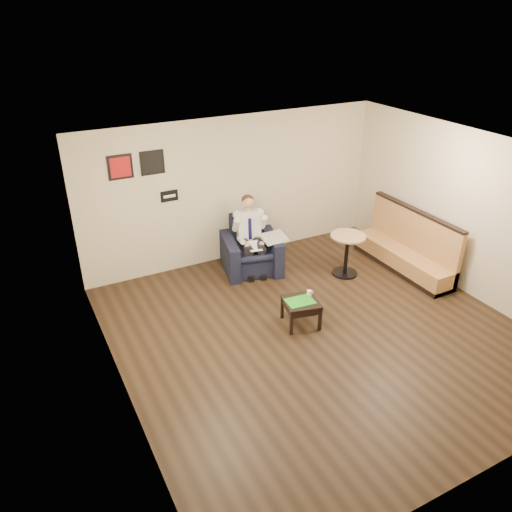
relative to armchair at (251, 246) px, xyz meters
name	(u,v)px	position (x,y,z in m)	size (l,w,h in m)	color
ground	(319,332)	(0.00, -2.31, -0.50)	(6.00, 6.00, 0.00)	black
wall_back	(235,190)	(0.00, 0.69, 0.90)	(6.00, 0.02, 2.80)	beige
wall_front	(502,378)	(0.00, -5.31, 0.90)	(6.00, 0.02, 2.80)	beige
wall_left	(115,306)	(-3.00, -2.31, 0.90)	(0.02, 6.00, 2.80)	beige
wall_right	(472,215)	(3.00, -2.31, 0.90)	(0.02, 6.00, 2.80)	beige
ceiling	(331,157)	(0.00, -2.31, 2.30)	(6.00, 6.00, 0.02)	white
seating_sign	(169,196)	(-1.30, 0.67, 1.00)	(0.32, 0.02, 0.20)	black
art_print_left	(120,167)	(-2.10, 0.67, 1.65)	(0.42, 0.03, 0.42)	#B41618
art_print_right	(152,163)	(-1.55, 0.67, 1.65)	(0.42, 0.03, 0.42)	black
armchair	(251,246)	(0.00, 0.00, 0.00)	(1.03, 1.03, 0.99)	black
seated_man	(253,240)	(-0.03, -0.13, 0.18)	(0.65, 0.97, 1.36)	silver
lap_papers	(254,246)	(-0.05, -0.23, 0.11)	(0.23, 0.32, 0.01)	white
newspaper	(274,237)	(0.38, -0.20, 0.18)	(0.43, 0.54, 0.01)	silver
side_table	(301,312)	(-0.13, -1.98, -0.28)	(0.53, 0.53, 0.43)	black
green_folder	(300,301)	(-0.16, -1.99, -0.06)	(0.43, 0.31, 0.01)	green
coffee_mug	(309,293)	(0.06, -1.91, -0.02)	(0.08, 0.08, 0.09)	white
smartphone	(301,295)	(-0.05, -1.84, -0.06)	(0.13, 0.07, 0.01)	black
banquette	(405,241)	(2.59, -1.32, 0.08)	(0.54, 2.25, 1.15)	#AD7843
cafe_table	(346,255)	(1.49, -0.98, -0.09)	(0.65, 0.65, 0.81)	tan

